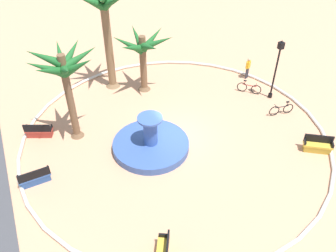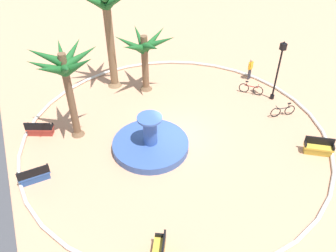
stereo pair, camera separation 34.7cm
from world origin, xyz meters
TOP-DOWN VIEW (x-y plane):
  - ground_plane at (0.00, 0.00)m, footprint 80.00×80.00m
  - plaza_curb at (0.00, 0.00)m, footprint 18.28×18.28m
  - fountain at (-0.45, 1.77)m, footprint 4.40×4.40m
  - palm_tree_near_fountain at (5.54, -0.30)m, footprint 4.24×3.99m
  - palm_tree_by_curb at (6.97, 1.63)m, footprint 4.22×4.21m
  - palm_tree_mid_plaza at (2.52, 5.37)m, footprint 3.93×3.93m
  - bench_east at (-4.71, -6.75)m, footprint 1.33×1.60m
  - bench_west at (-0.35, 8.23)m, footprint 0.56×1.62m
  - bench_north at (3.42, 7.41)m, footprint 1.13×1.66m
  - lamppost at (0.86, -7.83)m, footprint 0.32×0.32m
  - bicycle_red_frame at (-1.03, -7.19)m, footprint 0.48×1.70m
  - bicycle_by_lamppost at (2.00, -6.81)m, footprint 1.27×1.25m
  - person_cyclist_helmet at (3.73, -7.86)m, footprint 0.32×0.49m

SIDE VIEW (x-z plane):
  - ground_plane at x=0.00m, z-range 0.00..0.00m
  - plaza_curb at x=0.00m, z-range 0.00..0.20m
  - fountain at x=-0.45m, z-range -0.80..1.44m
  - bench_east at x=-4.71m, z-range -0.15..0.85m
  - bench_west at x=-0.35m, z-range -0.15..0.85m
  - bench_north at x=3.42m, z-range -0.15..0.85m
  - bicycle_red_frame at x=-1.03m, z-range -0.09..0.86m
  - bicycle_by_lamppost at x=2.00m, z-range -0.09..0.86m
  - person_cyclist_helmet at x=3.73m, z-range 0.10..1.75m
  - lamppost at x=0.86m, z-range 0.37..4.66m
  - palm_tree_near_fountain at x=5.54m, z-range 0.95..5.28m
  - palm_tree_mid_plaza at x=2.52m, z-range 1.56..7.24m
  - palm_tree_by_curb at x=6.97m, z-range 1.79..8.98m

